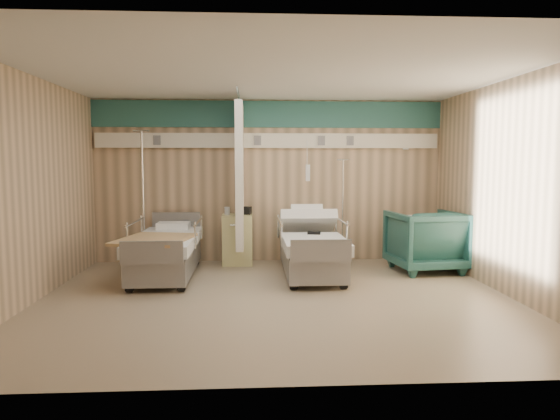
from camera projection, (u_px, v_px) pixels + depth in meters
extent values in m
cube|color=gray|center=(276.00, 299.00, 6.35)|extent=(6.00, 5.00, 0.00)
cube|color=tan|center=(269.00, 181.00, 8.70)|extent=(6.00, 0.04, 2.80)
cube|color=tan|center=(293.00, 207.00, 3.73)|extent=(6.00, 0.04, 2.80)
cube|color=tan|center=(29.00, 190.00, 6.04)|extent=(0.04, 5.00, 2.80)
cube|color=tan|center=(510.00, 188.00, 6.38)|extent=(0.04, 5.00, 2.80)
cube|color=silver|center=(276.00, 74.00, 6.08)|extent=(6.00, 5.00, 0.04)
cube|color=#2C6763|center=(269.00, 114.00, 8.56)|extent=(6.00, 0.04, 0.45)
cube|color=white|center=(269.00, 141.00, 8.58)|extent=(5.88, 0.08, 0.25)
cylinder|color=silver|center=(238.00, 95.00, 7.64)|extent=(0.03, 1.80, 0.03)
cube|color=silver|center=(240.00, 176.00, 8.11)|extent=(0.12, 0.90, 2.35)
cube|color=#D8D087|center=(238.00, 239.00, 8.46)|extent=(0.50, 0.48, 0.85)
imported|color=#1E4B45|center=(425.00, 241.00, 7.92)|extent=(1.15, 1.18, 0.97)
cube|color=silver|center=(425.00, 208.00, 7.89)|extent=(0.79, 0.73, 0.08)
cylinder|color=silver|center=(342.00, 261.00, 8.68)|extent=(0.32, 0.32, 0.03)
cylinder|color=silver|center=(343.00, 211.00, 8.60)|extent=(0.03, 0.03, 1.77)
cylinder|color=silver|center=(343.00, 160.00, 8.51)|extent=(0.21, 0.03, 0.03)
cylinder|color=silver|center=(145.00, 266.00, 8.26)|extent=(0.40, 0.40, 0.03)
cylinder|color=silver|center=(143.00, 200.00, 8.15)|extent=(0.04, 0.04, 2.23)
cylinder|color=silver|center=(141.00, 131.00, 8.04)|extent=(0.27, 0.03, 0.03)
cube|color=black|center=(314.00, 233.00, 7.64)|extent=(0.21, 0.13, 0.04)
cube|color=tan|center=(154.00, 239.00, 7.02)|extent=(1.11, 1.29, 0.04)
cube|color=black|center=(244.00, 210.00, 8.44)|extent=(0.27, 0.21, 0.13)
cylinder|color=white|center=(227.00, 211.00, 8.39)|extent=(0.11, 0.11, 0.13)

